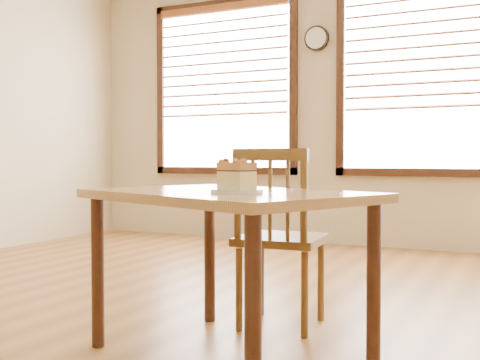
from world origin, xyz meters
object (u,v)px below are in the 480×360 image
object	(u,v)px
cafe_chair_main	(279,237)
cake_slice	(237,174)
wall_clock	(316,38)
plate	(237,191)
cafe_table_main	(226,213)

from	to	relation	value
cafe_chair_main	cake_slice	xyz separation A→B (m)	(0.10, -0.71, 0.35)
wall_clock	plate	xyz separation A→B (m)	(0.96, -3.80, -1.39)
wall_clock	cafe_table_main	distance (m)	4.04
cafe_table_main	plate	world-z (taller)	plate
wall_clock	cafe_chair_main	world-z (taller)	wall_clock
cafe_chair_main	plate	size ratio (longest dim) A/B	4.43
cafe_table_main	plate	size ratio (longest dim) A/B	6.71
wall_clock	cake_slice	bearing A→B (deg)	-75.79
cake_slice	cafe_chair_main	bearing A→B (deg)	116.17
wall_clock	cake_slice	distance (m)	4.14
cafe_table_main	cafe_chair_main	bearing A→B (deg)	110.52
cafe_table_main	wall_clock	bearing A→B (deg)	125.39
cafe_table_main	cake_slice	world-z (taller)	cake_slice
cafe_chair_main	plate	distance (m)	0.77
cafe_table_main	cake_slice	size ratio (longest dim) A/B	8.95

